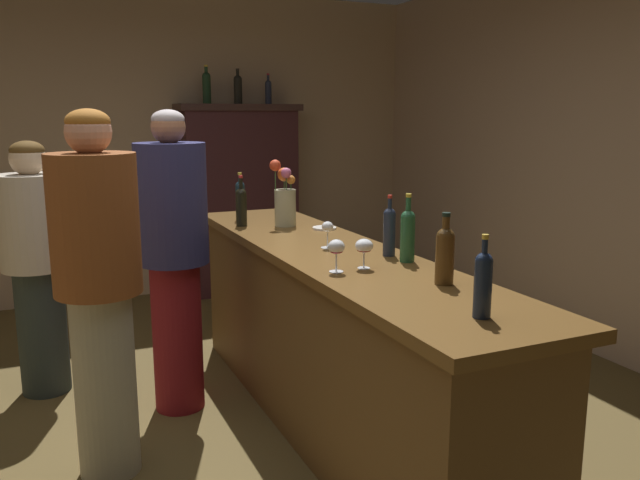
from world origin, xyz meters
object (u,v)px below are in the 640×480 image
(bar_counter, at_px, (332,339))
(display_cabinet, at_px, (240,196))
(wine_bottle_riesling, at_px, (389,229))
(display_bottle_center, at_px, (268,91))
(flower_arrangement, at_px, (285,199))
(patron_tall, at_px, (36,260))
(wine_glass_front, at_px, (336,249))
(wine_bottle_pinot, at_px, (445,252))
(wine_bottle_rose, at_px, (240,199))
(wine_bottle_chardonnay, at_px, (241,205))
(display_bottle_left, at_px, (207,86))
(display_bottle_midleft, at_px, (238,88))
(patron_in_navy, at_px, (174,251))
(wine_bottle_merlot, at_px, (483,282))
(patron_near_entrance, at_px, (99,283))
(wine_bottle_malbec, at_px, (408,233))
(cheese_plate, at_px, (324,228))
(wine_glass_mid, at_px, (364,247))
(wine_glass_rear, at_px, (328,229))

(bar_counter, bearing_deg, display_cabinet, 82.42)
(wine_bottle_riesling, xyz_separation_m, display_bottle_center, (0.47, 3.08, 0.77))
(flower_arrangement, xyz_separation_m, patron_tall, (-1.44, 0.35, -0.33))
(patron_tall, bearing_deg, wine_glass_front, 7.42)
(wine_bottle_pinot, xyz_separation_m, wine_bottle_riesling, (0.07, 0.57, -0.00))
(wine_bottle_rose, bearing_deg, wine_bottle_chardonnay, -105.67)
(display_bottle_left, bearing_deg, display_bottle_midleft, 0.00)
(display_bottle_midleft, bearing_deg, bar_counter, -97.58)
(patron_in_navy, bearing_deg, display_bottle_center, 117.69)
(wine_bottle_merlot, xyz_separation_m, display_bottle_midleft, (0.38, 4.07, 0.79))
(wine_bottle_merlot, distance_m, display_bottle_center, 4.20)
(wine_bottle_chardonnay, bearing_deg, wine_bottle_riesling, -69.89)
(patron_near_entrance, bearing_deg, wine_bottle_malbec, -11.96)
(patron_in_navy, bearing_deg, wine_bottle_chardonnay, 91.31)
(wine_bottle_merlot, xyz_separation_m, display_bottle_center, (0.68, 4.07, 0.77))
(display_bottle_left, bearing_deg, wine_bottle_chardonnay, -98.81)
(cheese_plate, bearing_deg, wine_glass_mid, -104.47)
(wine_glass_mid, relative_size, display_bottle_left, 0.41)
(wine_bottle_chardonnay, distance_m, wine_glass_rear, 0.86)
(wine_glass_mid, relative_size, patron_near_entrance, 0.08)
(wine_bottle_riesling, distance_m, wine_glass_front, 0.44)
(display_cabinet, bearing_deg, wine_bottle_rose, -107.01)
(wine_bottle_rose, xyz_separation_m, display_bottle_center, (0.82, 1.73, 0.76))
(display_bottle_midleft, height_order, patron_near_entrance, display_bottle_midleft)
(wine_glass_mid, height_order, patron_in_navy, patron_in_navy)
(wine_bottle_chardonnay, height_order, patron_tall, patron_tall)
(wine_bottle_rose, xyz_separation_m, display_bottle_left, (0.24, 1.73, 0.79))
(patron_in_navy, bearing_deg, display_bottle_left, 129.65)
(display_cabinet, xyz_separation_m, wine_glass_front, (-0.57, -3.28, 0.17))
(wine_bottle_pinot, bearing_deg, wine_bottle_chardonnay, 101.58)
(wine_bottle_pinot, distance_m, display_bottle_left, 3.73)
(display_cabinet, relative_size, cheese_plate, 12.05)
(cheese_plate, distance_m, patron_near_entrance, 1.48)
(wine_glass_rear, bearing_deg, display_cabinet, 82.17)
(wine_glass_front, distance_m, cheese_plate, 1.09)
(wine_bottle_riesling, height_order, patron_tall, patron_tall)
(display_bottle_center, bearing_deg, cheese_plate, -101.37)
(wine_bottle_malbec, relative_size, display_bottle_midleft, 1.04)
(wine_glass_mid, distance_m, cheese_plate, 1.04)
(display_cabinet, xyz_separation_m, wine_bottle_merlot, (-0.38, -4.07, 0.20))
(wine_bottle_malbec, distance_m, patron_in_navy, 1.34)
(display_cabinet, xyz_separation_m, wine_bottle_pinot, (-0.25, -3.64, 0.20))
(wine_bottle_pinot, distance_m, patron_tall, 2.49)
(display_bottle_midleft, bearing_deg, wine_glass_rear, -97.83)
(wine_glass_rear, bearing_deg, wine_bottle_riesling, -54.74)
(cheese_plate, height_order, display_bottle_center, display_bottle_center)
(wine_bottle_pinot, xyz_separation_m, display_bottle_left, (-0.04, 3.64, 0.80))
(bar_counter, relative_size, cheese_plate, 20.66)
(display_bottle_center, height_order, patron_tall, display_bottle_center)
(wine_bottle_merlot, height_order, flower_arrangement, flower_arrangement)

